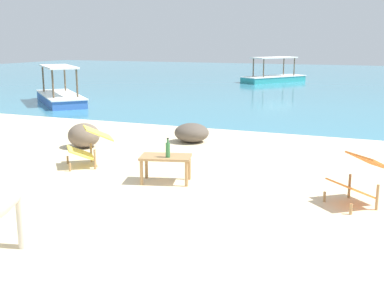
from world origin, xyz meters
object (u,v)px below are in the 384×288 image
deck_chair_near (89,144)px  deck_chair_far (361,176)px  low_bench_table (166,160)px  bottle (168,150)px  boat_teal (274,77)px  boat_blue (60,95)px

deck_chair_near → deck_chair_far: size_ratio=1.01×
low_bench_table → deck_chair_far: bearing=-14.8°
bottle → deck_chair_near: size_ratio=0.32×
low_bench_table → bottle: (0.07, -0.07, 0.19)m
low_bench_table → deck_chair_far: 2.81m
deck_chair_near → boat_teal: 18.08m
deck_chair_near → boat_teal: (-0.71, 18.06, -0.13)m
boat_teal → low_bench_table: bearing=41.3°
deck_chair_near → boat_blue: bearing=-90.1°
deck_chair_near → boat_blue: 8.97m
low_bench_table → bottle: bearing=-60.3°
deck_chair_near → bottle: bearing=124.3°
deck_chair_near → low_bench_table: bearing=125.9°
deck_chair_near → boat_blue: size_ratio=0.27×
deck_chair_far → boat_teal: 19.14m
bottle → deck_chair_near: 1.77m
low_bench_table → deck_chair_far: size_ratio=0.93×
low_bench_table → bottle: size_ratio=2.87×
low_bench_table → boat_teal: bearing=81.8°
boat_teal → deck_chair_far: bearing=49.6°
deck_chair_far → boat_blue: bearing=-79.8°
boat_teal → bottle: bearing=41.4°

